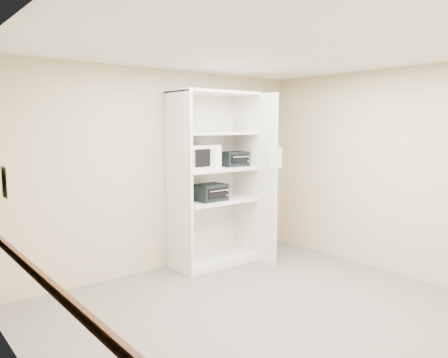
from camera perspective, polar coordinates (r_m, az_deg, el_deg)
floor at (r=4.78m, az=5.62°, el=-17.16°), size 4.50×4.00×0.01m
ceiling at (r=4.43m, az=6.05°, el=16.68°), size 4.50×4.00×0.01m
wall_back at (r=5.98m, az=-7.75°, el=1.13°), size 4.50×0.02×2.70m
wall_left at (r=3.26m, az=-23.67°, el=-4.19°), size 0.02×4.00×2.70m
wall_right at (r=6.18m, az=20.84°, el=0.93°), size 0.02×4.00×2.70m
shelving_unit at (r=6.14m, az=-0.94°, el=-0.72°), size 1.24×0.92×2.42m
microwave at (r=5.92m, az=-3.60°, el=2.89°), size 0.58×0.46×0.33m
toaster_oven_upper at (r=6.33m, az=1.32°, el=2.65°), size 0.38×0.30×0.21m
toaster_oven_lower at (r=6.04m, az=-1.82°, el=-1.75°), size 0.44×0.34×0.23m
paper_sign at (r=5.99m, az=6.81°, el=2.73°), size 0.22×0.01×0.27m
chair_rail at (r=3.38m, az=-22.93°, el=-11.67°), size 0.04×3.98×0.08m
wall_poster at (r=4.05m, az=-26.72°, el=-0.37°), size 0.01×0.20×0.27m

